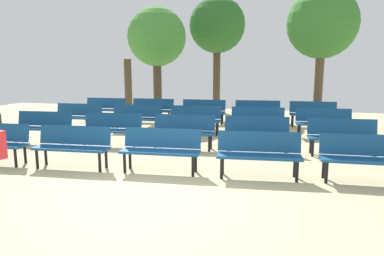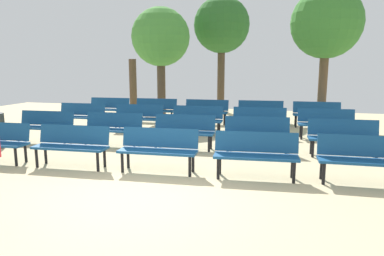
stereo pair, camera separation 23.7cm
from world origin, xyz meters
name	(u,v)px [view 1 (the left image)]	position (x,y,z in m)	size (l,w,h in m)	color
ground_plane	(139,200)	(0.00, 0.00, 0.00)	(24.43, 24.43, 0.00)	#CCB789
bench_r0_c1	(73,144)	(-2.06, 1.43, 0.50)	(1.63, 0.59, 0.87)	navy
bench_r0_c2	(161,147)	(-0.15, 1.59, 0.50)	(1.63, 0.58, 0.87)	navy
bench_r0_c3	(259,152)	(1.81, 1.70, 0.50)	(1.64, 0.63, 0.87)	navy
bench_r0_c4	(365,155)	(3.74, 1.87, 0.50)	(1.62, 0.56, 0.87)	navy
bench_r1_c0	(43,125)	(-4.17, 3.32, 0.50)	(1.63, 0.60, 0.87)	navy
bench_r1_c1	(112,127)	(-2.18, 3.50, 0.50)	(1.62, 0.55, 0.87)	navy
bench_r1_c2	(184,129)	(-0.22, 3.65, 0.50)	(1.62, 0.57, 0.87)	navy
bench_r1_c3	(257,132)	(1.64, 3.76, 0.50)	(1.64, 0.64, 0.87)	navy
bench_r1_c4	(342,135)	(3.66, 3.86, 0.50)	(1.63, 0.58, 0.87)	navy
bench_r2_c0	(78,115)	(-4.31, 5.35, 0.50)	(1.62, 0.57, 0.87)	navy
bench_r2_c1	(136,116)	(-2.33, 5.55, 0.50)	(1.64, 0.62, 0.87)	navy
bench_r2_c2	(195,118)	(-0.38, 5.66, 0.50)	(1.63, 0.58, 0.87)	navy
bench_r2_c3	(257,120)	(1.54, 5.77, 0.50)	(1.62, 0.56, 0.87)	navy
bench_r2_c4	(324,121)	(3.46, 5.91, 0.50)	(1.63, 0.59, 0.87)	navy
bench_r3_c0	(105,108)	(-4.39, 7.41, 0.50)	(1.62, 0.56, 0.87)	navy
bench_r3_c1	(152,109)	(-2.51, 7.58, 0.50)	(1.62, 0.56, 0.87)	navy
bench_r3_c2	(203,110)	(-0.55, 7.67, 0.50)	(1.62, 0.55, 0.87)	navy
bench_r3_c3	(257,111)	(1.41, 7.85, 0.50)	(1.63, 0.61, 0.87)	navy
bench_r3_c4	(313,112)	(3.33, 7.94, 0.50)	(1.62, 0.57, 0.87)	navy
tree_0	(322,24)	(3.53, 8.69, 3.56)	(2.49, 2.49, 4.84)	brown
tree_1	(128,84)	(-5.10, 11.24, 1.21)	(0.36, 0.36, 2.42)	#4C3A28
tree_2	(157,38)	(-2.81, 9.06, 3.23)	(2.39, 2.39, 4.47)	#4C3A28
tree_3	(217,26)	(-0.70, 11.30, 3.87)	(2.51, 2.51, 5.17)	#4C3A28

